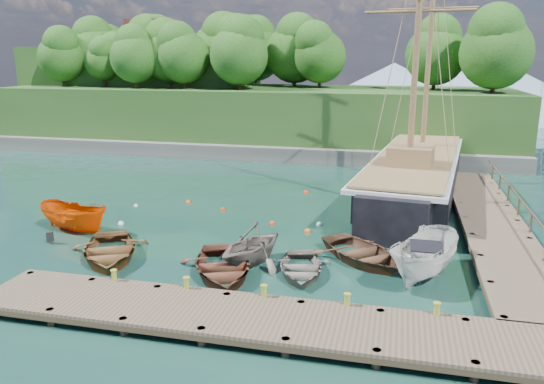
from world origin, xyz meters
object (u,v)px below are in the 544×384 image
at_px(rowboat_2, 222,275).
at_px(motorboat_orange, 76,231).
at_px(schooner, 415,178).
at_px(rowboat_0, 110,259).
at_px(rowboat_1, 252,263).
at_px(rowboat_3, 300,274).
at_px(cabin_boat_white, 424,278).
at_px(rowboat_4, 362,261).

relative_size(rowboat_2, motorboat_orange, 1.09).
height_order(motorboat_orange, schooner, schooner).
relative_size(rowboat_0, rowboat_2, 1.01).
bearing_deg(motorboat_orange, rowboat_1, -86.01).
bearing_deg(rowboat_1, rowboat_3, 7.31).
relative_size(rowboat_0, motorboat_orange, 1.11).
relative_size(rowboat_2, schooner, 0.18).
distance_m(rowboat_1, cabin_boat_white, 7.50).
distance_m(rowboat_2, rowboat_4, 6.44).
height_order(rowboat_3, rowboat_4, rowboat_4).
xyz_separation_m(rowboat_0, rowboat_1, (6.51, 1.05, 0.00)).
distance_m(rowboat_2, cabin_boat_white, 8.52).
xyz_separation_m(rowboat_1, schooner, (7.31, 14.26, 1.16)).
bearing_deg(rowboat_0, cabin_boat_white, -23.14).
bearing_deg(schooner, rowboat_2, -109.81).
xyz_separation_m(rowboat_2, cabin_boat_white, (8.35, 1.71, 0.00)).
height_order(cabin_boat_white, schooner, schooner).
distance_m(rowboat_1, rowboat_3, 2.47).
bearing_deg(schooner, cabin_boat_white, -81.92).
bearing_deg(rowboat_1, motorboat_orange, -167.21).
bearing_deg(cabin_boat_white, rowboat_2, -146.37).
bearing_deg(motorboat_orange, rowboat_3, -87.05).
height_order(rowboat_0, rowboat_4, rowboat_0).
height_order(rowboat_0, schooner, schooner).
xyz_separation_m(rowboat_3, schooner, (4.95, 14.99, 1.16)).
distance_m(rowboat_0, rowboat_2, 5.70).
xyz_separation_m(motorboat_orange, schooner, (17.65, 12.16, 1.16)).
xyz_separation_m(rowboat_0, rowboat_4, (11.32, 2.49, 0.00)).
xyz_separation_m(rowboat_1, rowboat_2, (-0.85, -1.65, 0.00)).
bearing_deg(rowboat_2, rowboat_4, 5.68).
bearing_deg(rowboat_2, motorboat_orange, 135.48).
bearing_deg(rowboat_0, schooner, 20.24).
height_order(rowboat_2, cabin_boat_white, cabin_boat_white).
relative_size(rowboat_3, schooner, 0.14).
bearing_deg(rowboat_4, cabin_boat_white, -68.30).
xyz_separation_m(rowboat_2, rowboat_3, (3.21, 0.93, 0.00)).
bearing_deg(rowboat_2, rowboat_3, -6.81).
xyz_separation_m(rowboat_3, motorboat_orange, (-12.70, 2.83, 0.00)).
xyz_separation_m(rowboat_1, motorboat_orange, (-10.34, 2.11, 0.00)).
xyz_separation_m(rowboat_4, schooner, (2.50, 12.83, 1.16)).
height_order(rowboat_0, rowboat_1, rowboat_1).
relative_size(rowboat_1, motorboat_orange, 0.85).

